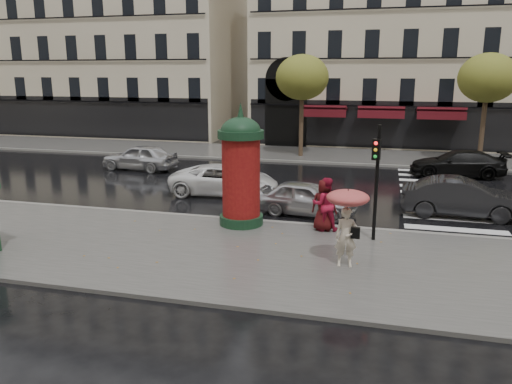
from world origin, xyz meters
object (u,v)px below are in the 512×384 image
(car_white, at_px, (224,180))
(woman_red, at_px, (325,204))
(traffic_light, at_px, (376,172))
(man_burgundy, at_px, (324,205))
(morris_column, at_px, (241,167))
(car_black, at_px, (457,163))
(car_far_silver, at_px, (140,157))
(woman_umbrella, at_px, (347,215))
(car_silver, at_px, (307,198))
(car_darkgrey, at_px, (462,198))

(car_white, bearing_deg, woman_red, -136.84)
(traffic_light, relative_size, car_white, 0.77)
(woman_red, distance_m, man_burgundy, 0.06)
(traffic_light, bearing_deg, morris_column, 171.91)
(car_black, relative_size, car_far_silver, 1.13)
(woman_red, distance_m, traffic_light, 2.26)
(woman_umbrella, height_order, car_silver, woman_umbrella)
(morris_column, bearing_deg, woman_umbrella, -38.33)
(morris_column, bearing_deg, traffic_light, -8.09)
(car_darkgrey, xyz_separation_m, car_white, (-10.12, 1.13, -0.07))
(man_burgundy, relative_size, car_white, 0.37)
(car_white, bearing_deg, woman_umbrella, -146.94)
(car_far_silver, bearing_deg, car_darkgrey, 76.27)
(car_silver, height_order, car_far_silver, car_far_silver)
(traffic_light, height_order, car_white, traffic_light)
(woman_umbrella, bearing_deg, traffic_light, 74.29)
(car_black, distance_m, car_far_silver, 17.75)
(woman_umbrella, distance_m, morris_column, 5.15)
(car_darkgrey, xyz_separation_m, car_far_silver, (-16.71, 5.62, -0.01))
(woman_umbrella, relative_size, car_white, 0.47)
(traffic_light, bearing_deg, car_black, 71.47)
(woman_umbrella, distance_m, car_black, 15.61)
(car_silver, bearing_deg, car_white, 68.06)
(car_darkgrey, bearing_deg, man_burgundy, 126.71)
(woman_umbrella, distance_m, traffic_light, 2.72)
(car_silver, xyz_separation_m, car_black, (6.76, 9.45, 0.03))
(car_silver, height_order, car_darkgrey, car_darkgrey)
(woman_umbrella, distance_m, car_far_silver, 17.69)
(car_black, xyz_separation_m, car_far_silver, (-17.56, -2.57, 0.03))
(woman_umbrella, bearing_deg, woman_red, 106.94)
(man_burgundy, distance_m, car_far_silver, 14.82)
(car_far_silver, bearing_deg, woman_red, 57.22)
(car_silver, height_order, car_white, car_white)
(woman_umbrella, height_order, car_far_silver, woman_umbrella)
(woman_umbrella, height_order, traffic_light, traffic_light)
(morris_column, distance_m, car_white, 5.29)
(man_burgundy, height_order, car_white, man_burgundy)
(car_darkgrey, bearing_deg, car_silver, 104.15)
(car_darkgrey, bearing_deg, traffic_light, 143.62)
(woman_umbrella, xyz_separation_m, woman_red, (-0.97, 3.18, -0.58))
(car_white, bearing_deg, car_black, -62.62)
(car_black, bearing_deg, traffic_light, -21.21)
(car_black, bearing_deg, car_silver, -38.27)
(woman_umbrella, bearing_deg, car_far_silver, 136.11)
(woman_umbrella, height_order, woman_red, woman_umbrella)
(woman_umbrella, relative_size, woman_red, 1.22)
(morris_column, bearing_deg, car_darkgrey, 23.38)
(man_burgundy, height_order, car_darkgrey, man_burgundy)
(morris_column, xyz_separation_m, traffic_light, (4.72, -0.67, 0.20))
(man_burgundy, distance_m, car_silver, 2.40)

